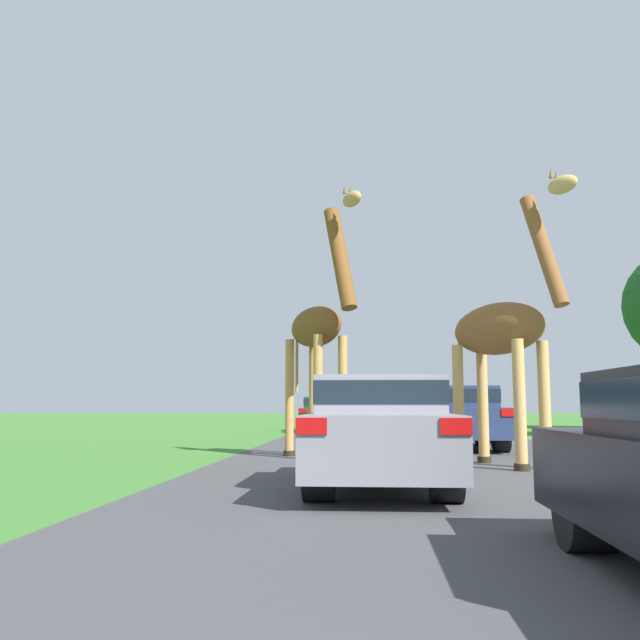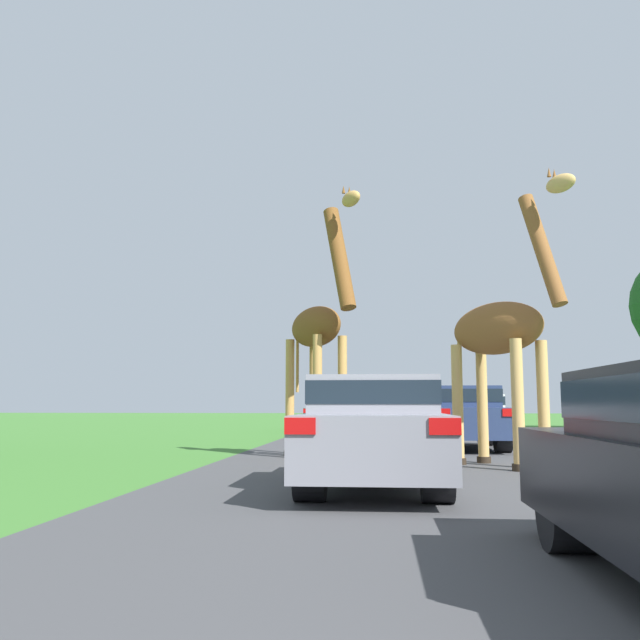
# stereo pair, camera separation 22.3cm
# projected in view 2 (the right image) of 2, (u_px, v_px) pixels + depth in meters

# --- Properties ---
(road) EXTENTS (7.78, 120.00, 0.00)m
(road) POSITION_uv_depth(u_px,v_px,m) (398.00, 429.00, 29.14)
(road) COLOR #424244
(road) RESTS_ON ground
(giraffe_near_road) EXTENTS (1.83, 2.42, 5.37)m
(giraffe_near_road) POSITION_uv_depth(u_px,v_px,m) (319.00, 332.00, 14.01)
(giraffe_near_road) COLOR tan
(giraffe_near_road) RESTS_ON ground
(giraffe_companion) EXTENTS (2.06, 2.54, 4.97)m
(giraffe_companion) POSITION_uv_depth(u_px,v_px,m) (501.00, 336.00, 11.93)
(giraffe_companion) COLOR tan
(giraffe_companion) RESTS_ON ground
(car_queue_right) EXTENTS (1.76, 4.29, 1.44)m
(car_queue_right) POSITION_uv_depth(u_px,v_px,m) (374.00, 429.00, 8.86)
(car_queue_right) COLOR gray
(car_queue_right) RESTS_ON ground
(car_queue_left) EXTENTS (1.87, 4.06, 1.41)m
(car_queue_left) POSITION_uv_depth(u_px,v_px,m) (476.00, 414.00, 23.70)
(car_queue_left) COLOR silver
(car_queue_left) RESTS_ON ground
(car_far_ahead) EXTENTS (1.85, 3.96, 1.35)m
(car_far_ahead) POSITION_uv_depth(u_px,v_px,m) (332.00, 413.00, 27.10)
(car_far_ahead) COLOR #144C28
(car_far_ahead) RESTS_ON ground
(car_verge_right) EXTENTS (1.72, 4.26, 1.51)m
(car_verge_right) POSITION_uv_depth(u_px,v_px,m) (464.00, 415.00, 16.58)
(car_verge_right) COLOR navy
(car_verge_right) RESTS_ON ground
(car_rear_follower) EXTENTS (1.91, 4.54, 1.25)m
(car_rear_follower) POSITION_uv_depth(u_px,v_px,m) (358.00, 417.00, 21.03)
(car_rear_follower) COLOR #561914
(car_rear_follower) RESTS_ON ground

